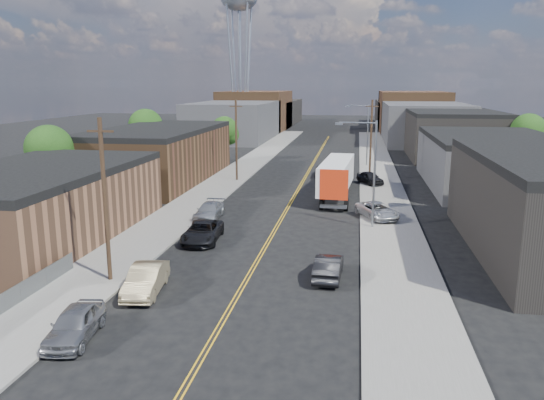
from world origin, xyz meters
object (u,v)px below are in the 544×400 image
(car_right_lot_c, at_px, (370,178))
(semi_truck, at_px, (337,175))
(car_ahead_truck, at_px, (325,171))
(car_left_c, at_px, (203,232))
(car_right_lot_a, at_px, (377,210))
(car_left_a, at_px, (75,324))
(car_right_oncoming, at_px, (328,267))
(car_left_b, at_px, (146,279))
(water_tower, at_px, (239,2))
(car_left_d, at_px, (209,211))

(car_right_lot_c, bearing_deg, semi_truck, -146.38)
(semi_truck, xyz_separation_m, car_ahead_truck, (-1.99, 11.76, -1.57))
(car_right_lot_c, bearing_deg, car_left_c, -145.43)
(semi_truck, xyz_separation_m, car_right_lot_a, (3.98, -9.87, -1.47))
(semi_truck, distance_m, car_left_a, 36.89)
(car_right_oncoming, bearing_deg, car_left_b, 23.58)
(water_tower, xyz_separation_m, car_left_c, (17.00, -90.92, -29.88))
(car_left_a, bearing_deg, car_right_lot_c, 63.13)
(car_right_oncoming, height_order, car_right_lot_c, car_right_lot_c)
(car_left_a, height_order, car_left_d, car_left_a)
(car_left_a, bearing_deg, semi_truck, 65.05)
(car_right_oncoming, bearing_deg, car_left_a, 43.51)
(car_left_b, xyz_separation_m, car_left_c, (0.31, 10.45, -0.05))
(car_left_b, height_order, car_left_d, car_left_b)
(car_left_b, bearing_deg, car_right_lot_c, 62.17)
(car_right_lot_c, xyz_separation_m, car_ahead_truck, (-5.69, 4.84, -0.13))
(car_right_lot_c, bearing_deg, car_right_lot_a, -117.30)
(car_left_a, xyz_separation_m, car_left_b, (1.09, 5.97, 0.04))
(car_left_b, bearing_deg, semi_truck, 64.11)
(car_right_oncoming, bearing_deg, car_ahead_truck, -83.88)
(car_left_a, distance_m, car_left_b, 6.07)
(semi_truck, bearing_deg, car_right_lot_a, -64.17)
(semi_truck, height_order, car_right_lot_c, semi_truck)
(car_right_lot_a, bearing_deg, car_left_a, -147.30)
(water_tower, distance_m, car_right_lot_a, 92.42)
(car_left_d, relative_size, car_right_oncoming, 1.09)
(semi_truck, xyz_separation_m, car_left_d, (-10.90, -11.87, -1.61))
(car_left_d, bearing_deg, car_right_oncoming, -49.45)
(car_right_lot_a, bearing_deg, water_tower, 83.50)
(water_tower, bearing_deg, car_left_c, -79.41)
(car_left_b, xyz_separation_m, car_right_oncoming, (10.31, 4.02, -0.06))
(car_left_c, bearing_deg, car_right_lot_a, 29.35)
(car_left_a, height_order, car_ahead_truck, car_left_a)
(car_left_a, relative_size, car_right_lot_c, 1.06)
(water_tower, distance_m, car_right_lot_c, 77.79)
(semi_truck, height_order, car_ahead_truck, semi_truck)
(car_left_b, xyz_separation_m, car_ahead_truck, (7.82, 41.00, -0.06))
(car_left_d, bearing_deg, water_tower, 100.59)
(car_left_a, height_order, car_left_b, car_left_b)
(water_tower, relative_size, car_right_lot_a, 7.31)
(car_right_lot_c, bearing_deg, car_left_a, -137.36)
(car_left_a, relative_size, car_left_d, 0.92)
(car_left_a, relative_size, car_left_b, 0.92)
(car_left_a, bearing_deg, car_left_d, 82.24)
(car_left_c, xyz_separation_m, car_right_oncoming, (10.00, -6.43, -0.01))
(car_left_c, bearing_deg, car_left_d, 97.28)
(car_left_a, xyz_separation_m, car_right_lot_a, (14.88, 25.35, 0.07))
(water_tower, relative_size, car_left_b, 7.46)
(car_ahead_truck, bearing_deg, car_left_b, -102.52)
(water_tower, distance_m, car_left_c, 97.20)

